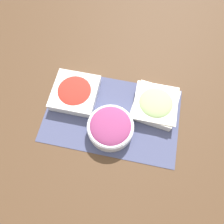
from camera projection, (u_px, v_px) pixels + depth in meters
ground_plane at (112, 115)px, 0.96m from camera, size 3.00×3.00×0.00m
placemat at (112, 115)px, 0.96m from camera, size 0.58×0.36×0.00m
onion_bowl at (110, 127)px, 0.89m from camera, size 0.19×0.19×0.08m
tomato_bowl at (75, 93)px, 0.97m from camera, size 0.20×0.20×0.05m
cucumber_bowl at (155, 104)px, 0.94m from camera, size 0.20×0.20×0.06m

